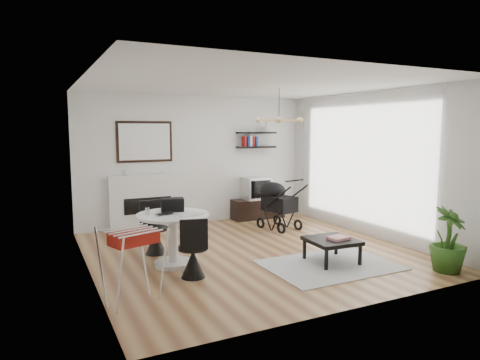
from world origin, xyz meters
name	(u,v)px	position (x,y,z in m)	size (l,w,h in m)	color
floor	(250,252)	(0.00, 0.00, 0.00)	(5.00, 5.00, 0.00)	brown
ceiling	(251,84)	(0.00, 0.00, 2.70)	(5.00, 5.00, 0.00)	white
wall_back	(196,160)	(0.00, 2.50, 1.35)	(5.00, 5.00, 0.00)	white
wall_left	(87,178)	(-2.50, 0.00, 1.35)	(5.00, 5.00, 0.00)	white
wall_right	(370,164)	(2.50, 0.00, 1.35)	(5.00, 5.00, 0.00)	white
sheer_curtain	(358,164)	(2.40, 0.20, 1.35)	(0.04, 3.60, 2.60)	white
fireplace	(147,195)	(-1.10, 2.42, 0.69)	(1.50, 0.17, 2.16)	white
shelf_lower	(256,147)	(1.37, 2.37, 1.60)	(0.90, 0.25, 0.04)	black
shelf_upper	(256,133)	(1.37, 2.37, 1.92)	(0.90, 0.25, 0.04)	black
pendant_lamp	(279,120)	(0.70, 0.30, 2.15)	(0.90, 0.90, 0.10)	#E0BB75
tv_console	(258,208)	(1.37, 2.28, 0.22)	(1.19, 0.42, 0.45)	black
crt_tv	(256,188)	(1.31, 2.28, 0.69)	(0.57, 0.50, 0.50)	silver
dining_table	(173,231)	(-1.34, -0.12, 0.51)	(1.06, 1.06, 0.77)	white
laptop	(167,214)	(-1.45, -0.18, 0.79)	(0.30, 0.19, 0.02)	black
black_bag	(172,205)	(-1.29, 0.06, 0.87)	(0.33, 0.20, 0.20)	black
newspaper	(189,214)	(-1.14, -0.27, 0.78)	(0.34, 0.28, 0.01)	silver
drinking_glass	(147,211)	(-1.69, 0.00, 0.83)	(0.06, 0.06, 0.10)	white
chair_far	(155,237)	(-1.43, 0.58, 0.27)	(0.42, 0.43, 0.85)	black
chair_near	(193,259)	(-1.27, -0.76, 0.27)	(0.43, 0.44, 0.84)	black
drying_rack	(133,264)	(-2.18, -1.27, 0.46)	(0.73, 0.70, 0.88)	white
stroller	(277,206)	(1.26, 1.25, 0.45)	(0.70, 0.93, 1.05)	black
rug	(330,265)	(0.72, -1.15, 0.01)	(1.88, 1.36, 0.01)	#ABABAB
coffee_table	(332,241)	(0.83, -1.04, 0.33)	(0.72, 0.72, 0.35)	black
magazines	(338,238)	(0.90, -1.11, 0.39)	(0.29, 0.23, 0.04)	#DD3747
potted_plant	(449,240)	(2.05, -2.08, 0.46)	(0.51, 0.51, 0.91)	#295518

